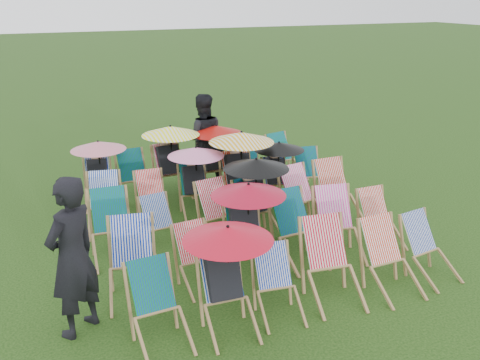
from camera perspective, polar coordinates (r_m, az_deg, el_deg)
name	(u,v)px	position (r m, az deg, el deg)	size (l,w,h in m)	color
ground	(242,237)	(8.92, 0.20, -6.12)	(100.00, 100.00, 0.00)	black
deckchair_0	(159,308)	(6.31, -8.64, -13.38)	(0.66, 0.88, 0.92)	olive
deckchair_1	(227,278)	(6.39, -1.35, -10.37)	(1.08, 1.13, 1.28)	olive
deckchair_2	(278,285)	(6.77, 4.09, -11.13)	(0.64, 0.83, 0.83)	olive
deckchair_3	(333,264)	(7.13, 9.86, -8.79)	(0.79, 1.02, 1.02)	olive
deckchair_4	(392,259)	(7.51, 15.90, -8.09)	(0.65, 0.89, 0.95)	olive
deckchair_5	(431,249)	(8.04, 19.70, -6.91)	(0.69, 0.88, 0.88)	olive
deckchair_6	(133,263)	(7.21, -11.38, -8.64)	(0.85, 1.05, 1.01)	olive
deckchair_7	(199,259)	(7.39, -4.42, -8.35)	(0.61, 0.80, 0.83)	olive
deckchair_8	(247,226)	(7.68, 0.74, -4.97)	(1.08, 1.15, 1.28)	olive
deckchair_9	(300,229)	(8.04, 6.38, -5.26)	(0.74, 0.98, 1.02)	olive
deckchair_10	(339,225)	(8.28, 10.54, -4.75)	(0.83, 1.03, 1.00)	olive
deckchair_11	(381,219)	(8.83, 14.85, -4.06)	(0.58, 0.80, 0.85)	olive
deckchair_12	(112,228)	(8.29, -13.47, -4.98)	(0.73, 0.97, 1.00)	olive
deckchair_13	(162,225)	(8.45, -8.33, -4.81)	(0.63, 0.81, 0.82)	olive
deckchair_14	(222,214)	(8.63, -1.89, -3.60)	(0.76, 0.96, 0.95)	olive
deckchair_15	(257,196)	(8.78, 1.83, -1.73)	(1.08, 1.17, 1.29)	olive
deckchair_16	(305,198)	(9.27, 6.99, -1.93)	(0.80, 1.00, 0.98)	olive
deckchair_17	(339,192)	(9.60, 10.54, -1.28)	(0.68, 0.94, 1.02)	olive
deckchair_18	(105,204)	(9.29, -14.23, -2.53)	(0.77, 0.96, 0.94)	olive
deckchair_19	(153,198)	(9.50, -9.28, -1.96)	(0.60, 0.81, 0.85)	olive
deckchair_20	(195,180)	(9.70, -4.78, 0.05)	(1.02, 1.08, 1.21)	olive
deckchair_21	(241,169)	(9.86, 0.08, 1.16)	(1.20, 1.27, 1.43)	olive
deckchair_22	(278,171)	(10.26, 4.06, 0.97)	(0.97, 1.03, 1.15)	olive
deckchair_23	(311,174)	(10.65, 7.59, 0.66)	(0.71, 0.90, 0.90)	olive
deckchair_24	(98,172)	(10.39, -14.87, 0.80)	(1.02, 1.09, 1.22)	olive
deckchair_25	(135,177)	(10.49, -11.12, 0.28)	(0.65, 0.89, 0.94)	olive
deckchair_26	(171,159)	(10.68, -7.35, 2.23)	(1.14, 1.19, 1.36)	olive
deckchair_27	(216,156)	(10.89, -2.53, 2.55)	(1.10, 1.13, 1.30)	olive
deckchair_28	(249,165)	(11.19, 0.98, 1.62)	(0.70, 0.87, 0.84)	olive
deckchair_29	(287,157)	(11.61, 4.99, 2.44)	(0.78, 0.96, 0.93)	olive
person_left	(72,257)	(6.47, -17.45, -7.87)	(0.72, 0.47, 1.96)	black
person_rear	(203,139)	(11.24, -4.02, 4.42)	(0.92, 0.71, 1.89)	black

